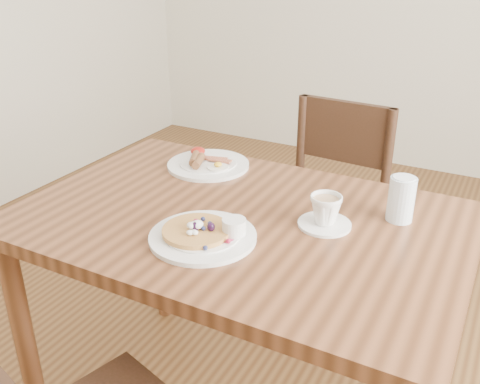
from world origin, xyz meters
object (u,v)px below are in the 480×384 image
Objects in this scene: pancake_plate at (204,234)px; breakfast_plate at (207,163)px; teacup_saucer at (325,212)px; water_glass at (401,199)px; dining_table at (240,247)px; chair_far at (326,207)px.

pancake_plate is 0.48m from breakfast_plate.
water_glass is (0.16, 0.12, 0.02)m from teacup_saucer.
pancake_plate reaches higher than breakfast_plate.
pancake_plate is at bearing -96.77° from dining_table.
chair_far is at bearing 107.71° from teacup_saucer.
pancake_plate is at bearing -140.64° from water_glass.
chair_far is at bearing 126.61° from water_glass.
water_glass is at bearing 130.62° from chair_far.
breakfast_plate is 2.22× the size of water_glass.
dining_table is 0.45m from water_glass.
teacup_saucer is at bearing -142.77° from water_glass.
breakfast_plate is at bearing 172.85° from water_glass.
teacup_saucer is at bearing 13.44° from dining_table.
chair_far is at bearing 86.65° from pancake_plate.
dining_table is at bearing -166.56° from teacup_saucer.
water_glass is at bearing 24.70° from dining_table.
breakfast_plate reaches higher than dining_table.
teacup_saucer is at bearing 111.72° from chair_far.
chair_far is at bearing 87.45° from dining_table.
water_glass is (0.36, -0.48, 0.32)m from chair_far.
chair_far reaches higher than teacup_saucer.
teacup_saucer is (0.22, 0.05, 0.14)m from dining_table.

